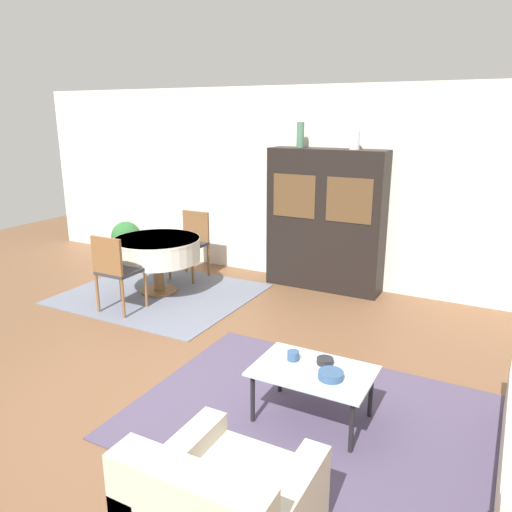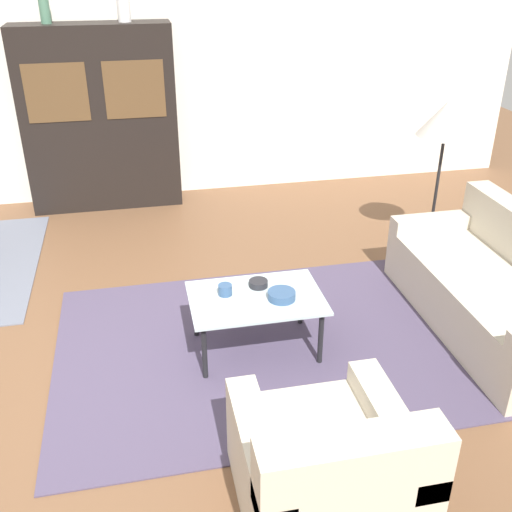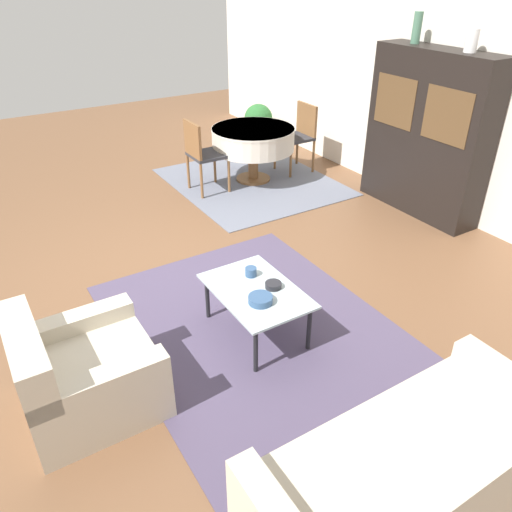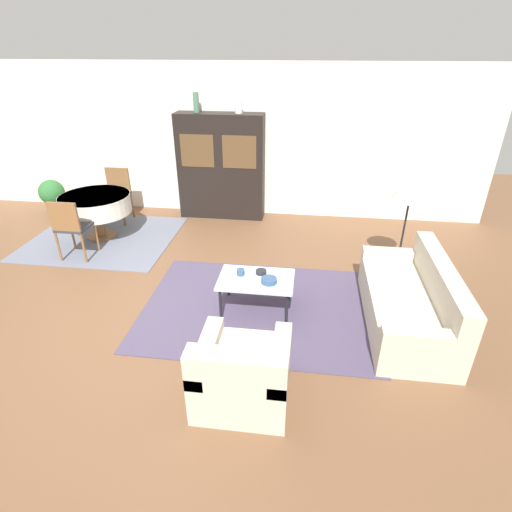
# 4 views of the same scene
# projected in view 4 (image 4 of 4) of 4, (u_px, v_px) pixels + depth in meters

# --- Properties ---
(ground_plane) EXTENTS (14.00, 14.00, 0.00)m
(ground_plane) POSITION_uv_depth(u_px,v_px,m) (151.00, 319.00, 4.82)
(ground_plane) COLOR brown
(wall_back) EXTENTS (10.00, 0.06, 2.70)m
(wall_back) POSITION_uv_depth(u_px,v_px,m) (212.00, 141.00, 7.36)
(wall_back) COLOR silver
(wall_back) RESTS_ON ground_plane
(area_rug) EXTENTS (2.89, 2.11, 0.01)m
(area_rug) POSITION_uv_depth(u_px,v_px,m) (259.00, 307.00, 5.03)
(area_rug) COLOR #4C425B
(area_rug) RESTS_ON ground_plane
(dining_rug) EXTENTS (2.37, 2.06, 0.01)m
(dining_rug) POSITION_uv_depth(u_px,v_px,m) (104.00, 238.00, 6.83)
(dining_rug) COLOR slate
(dining_rug) RESTS_ON ground_plane
(couch) EXTENTS (0.86, 1.87, 0.80)m
(couch) POSITION_uv_depth(u_px,v_px,m) (411.00, 304.00, 4.62)
(couch) COLOR beige
(couch) RESTS_ON ground_plane
(armchair) EXTENTS (0.84, 0.87, 0.77)m
(armchair) POSITION_uv_depth(u_px,v_px,m) (242.00, 374.00, 3.63)
(armchair) COLOR beige
(armchair) RESTS_ON ground_plane
(coffee_table) EXTENTS (0.91, 0.61, 0.43)m
(coffee_table) POSITION_uv_depth(u_px,v_px,m) (256.00, 282.00, 4.84)
(coffee_table) COLOR black
(coffee_table) RESTS_ON area_rug
(display_cabinet) EXTENTS (1.57, 0.41, 1.89)m
(display_cabinet) POSITION_uv_depth(u_px,v_px,m) (221.00, 167.00, 7.31)
(display_cabinet) COLOR black
(display_cabinet) RESTS_ON ground_plane
(dining_table) EXTENTS (1.14, 1.14, 0.74)m
(dining_table) POSITION_uv_depth(u_px,v_px,m) (96.00, 204.00, 6.60)
(dining_table) COLOR brown
(dining_table) RESTS_ON dining_rug
(dining_chair_near) EXTENTS (0.44, 0.44, 0.95)m
(dining_chair_near) POSITION_uv_depth(u_px,v_px,m) (71.00, 225.00, 5.93)
(dining_chair_near) COLOR brown
(dining_chair_near) RESTS_ON dining_rug
(dining_chair_far) EXTENTS (0.44, 0.44, 0.95)m
(dining_chair_far) POSITION_uv_depth(u_px,v_px,m) (117.00, 191.00, 7.31)
(dining_chair_far) COLOR brown
(dining_chair_far) RESTS_ON dining_rug
(floor_lamp) EXTENTS (0.49, 0.49, 1.41)m
(floor_lamp) POSITION_uv_depth(u_px,v_px,m) (411.00, 191.00, 5.29)
(floor_lamp) COLOR black
(floor_lamp) RESTS_ON ground_plane
(cup) EXTENTS (0.10, 0.10, 0.08)m
(cup) POSITION_uv_depth(u_px,v_px,m) (241.00, 272.00, 4.89)
(cup) COLOR #33517A
(cup) RESTS_ON coffee_table
(bowl) EXTENTS (0.19, 0.19, 0.06)m
(bowl) POSITION_uv_depth(u_px,v_px,m) (269.00, 280.00, 4.73)
(bowl) COLOR #33517A
(bowl) RESTS_ON coffee_table
(bowl_small) EXTENTS (0.13, 0.13, 0.05)m
(bowl_small) POSITION_uv_depth(u_px,v_px,m) (261.00, 272.00, 4.92)
(bowl_small) COLOR #232328
(bowl_small) RESTS_ON coffee_table
(vase_tall) EXTENTS (0.10, 0.10, 0.33)m
(vase_tall) POSITION_uv_depth(u_px,v_px,m) (196.00, 102.00, 6.83)
(vase_tall) COLOR #4C7A60
(vase_tall) RESTS_ON display_cabinet
(vase_short) EXTENTS (0.13, 0.13, 0.23)m
(vase_short) POSITION_uv_depth(u_px,v_px,m) (239.00, 106.00, 6.77)
(vase_short) COLOR white
(vase_short) RESTS_ON display_cabinet
(potted_plant) EXTENTS (0.48, 0.48, 0.64)m
(potted_plant) POSITION_uv_depth(u_px,v_px,m) (52.00, 195.00, 7.74)
(potted_plant) COLOR #4C4C51
(potted_plant) RESTS_ON ground_plane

